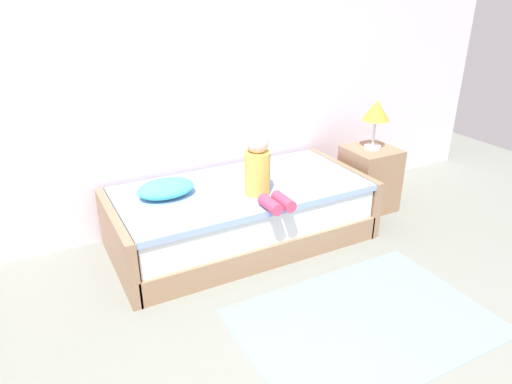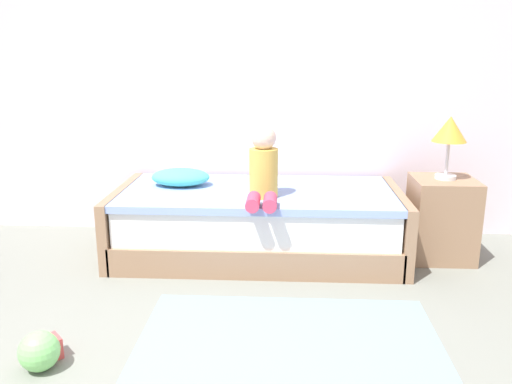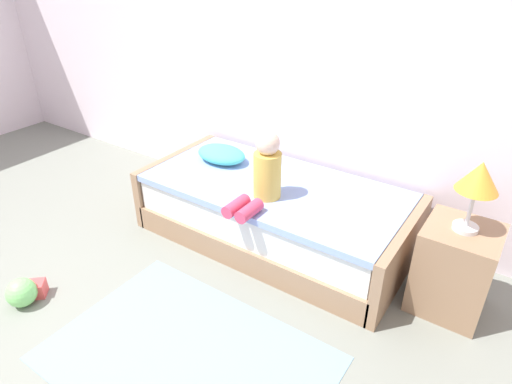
{
  "view_description": "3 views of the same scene",
  "coord_description": "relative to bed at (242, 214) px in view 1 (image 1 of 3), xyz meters",
  "views": [
    {
      "loc": [
        -1.0,
        -1.06,
        2.0
      ],
      "look_at": [
        0.5,
        1.75,
        0.55
      ],
      "focal_mm": 32.51,
      "sensor_mm": 36.0,
      "label": 1
    },
    {
      "loc": [
        0.7,
        -1.78,
        1.49
      ],
      "look_at": [
        0.5,
        1.75,
        0.55
      ],
      "focal_mm": 37.33,
      "sensor_mm": 36.0,
      "label": 2
    },
    {
      "loc": [
        2.05,
        -0.51,
        2.09
      ],
      "look_at": [
        0.5,
        1.75,
        0.55
      ],
      "focal_mm": 30.77,
      "sensor_mm": 36.0,
      "label": 3
    }
  ],
  "objects": [
    {
      "name": "pillow",
      "position": [
        -0.59,
        0.1,
        0.32
      ],
      "size": [
        0.44,
        0.3,
        0.13
      ],
      "primitive_type": "ellipsoid",
      "color": "#4CCCBC",
      "rests_on": "bed"
    },
    {
      "name": "area_rug",
      "position": [
        0.23,
        -1.3,
        -0.24
      ],
      "size": [
        1.6,
        1.1,
        0.01
      ],
      "primitive_type": "cube",
      "color": "#7AA8CC",
      "rests_on": "ground"
    },
    {
      "name": "wall_rear",
      "position": [
        -0.5,
        0.6,
        1.2
      ],
      "size": [
        7.2,
        0.1,
        2.9
      ],
      "primitive_type": "cube",
      "color": "white",
      "rests_on": "ground"
    },
    {
      "name": "child_figure",
      "position": [
        0.05,
        -0.23,
        0.46
      ],
      "size": [
        0.2,
        0.51,
        0.5
      ],
      "color": "gold",
      "rests_on": "bed"
    },
    {
      "name": "nightstand",
      "position": [
        1.35,
        0.01,
        0.05
      ],
      "size": [
        0.44,
        0.44,
        0.6
      ],
      "primitive_type": "cube",
      "color": "#997556",
      "rests_on": "ground"
    },
    {
      "name": "bed",
      "position": [
        0.0,
        0.0,
        0.0
      ],
      "size": [
        2.11,
        1.0,
        0.5
      ],
      "color": "#997556",
      "rests_on": "ground"
    },
    {
      "name": "table_lamp",
      "position": [
        1.35,
        0.01,
        0.69
      ],
      "size": [
        0.24,
        0.24,
        0.45
      ],
      "color": "silver",
      "rests_on": "nightstand"
    }
  ]
}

